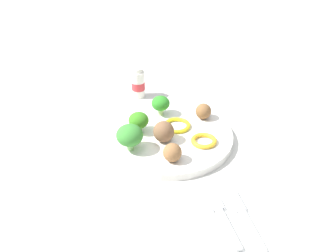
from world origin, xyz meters
TOP-DOWN VIEW (x-y plane):
  - ground_plane at (0.00, 0.00)m, footprint 4.00×4.00m
  - plate at (0.00, 0.00)m, footprint 0.28×0.28m
  - broccoli_floret_front_right at (0.08, -0.01)m, footprint 0.04×0.04m
  - broccoli_floret_front_left at (0.03, 0.06)m, footprint 0.04×0.04m
  - broccoli_floret_far_rim at (-0.03, 0.09)m, footprint 0.05×0.05m
  - meatball_mid_left at (-0.09, 0.02)m, footprint 0.04×0.04m
  - meatball_far_rim at (0.04, -0.10)m, footprint 0.04×0.04m
  - meatball_back_right at (-0.02, 0.02)m, footprint 0.04×0.04m
  - pepper_ring_far_rim at (0.02, -0.03)m, footprint 0.08×0.08m
  - pepper_ring_mid_right at (-0.05, -0.06)m, footprint 0.07×0.07m
  - napkin at (-0.27, -0.03)m, footprint 0.18×0.13m
  - fork at (-0.26, -0.02)m, footprint 0.12×0.02m
  - knife at (-0.26, -0.05)m, footprint 0.15×0.03m
  - yogurt_bottle at (0.21, 0.01)m, footprint 0.03×0.03m

SIDE VIEW (x-z plane):
  - ground_plane at x=0.00m, z-range 0.00..0.00m
  - napkin at x=-0.27m, z-range 0.00..0.01m
  - knife at x=-0.26m, z-range 0.00..0.01m
  - fork at x=-0.26m, z-range 0.00..0.01m
  - plate at x=0.00m, z-range 0.00..0.02m
  - pepper_ring_far_rim at x=0.02m, z-range 0.02..0.02m
  - pepper_ring_mid_right at x=-0.05m, z-range 0.02..0.03m
  - meatball_far_rim at x=0.04m, z-range 0.02..0.05m
  - meatball_mid_left at x=-0.09m, z-range 0.02..0.05m
  - yogurt_bottle at x=0.21m, z-range 0.00..0.08m
  - meatball_back_right at x=-0.02m, z-range 0.02..0.06m
  - broccoli_floret_front_left at x=0.03m, z-range 0.02..0.07m
  - broccoli_floret_front_right at x=0.08m, z-range 0.02..0.07m
  - broccoli_floret_far_rim at x=-0.03m, z-range 0.02..0.08m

